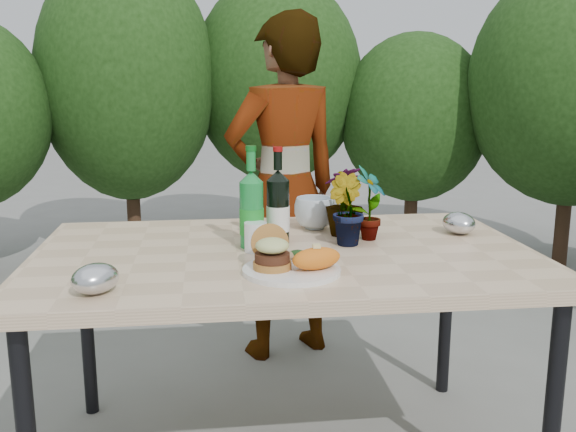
{
  "coord_description": "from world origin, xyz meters",
  "views": [
    {
      "loc": [
        -0.24,
        -1.98,
        1.29
      ],
      "look_at": [
        0.0,
        -0.08,
        0.88
      ],
      "focal_mm": 40.0,
      "sensor_mm": 36.0,
      "label": 1
    }
  ],
  "objects": [
    {
      "name": "seedling_mid",
      "position": [
        0.21,
        0.05,
        0.87
      ],
      "size": [
        0.16,
        0.17,
        0.24
      ],
      "primitive_type": "imported",
      "rotation": [
        0.0,
        0.0,
        2.12
      ],
      "color": "#28541D",
      "rests_on": "patio_table"
    },
    {
      "name": "shrub_hedge",
      "position": [
        0.29,
        1.53,
        1.15
      ],
      "size": [
        6.93,
        5.14,
        2.17
      ],
      "color": "#382316",
      "rests_on": "ground"
    },
    {
      "name": "person",
      "position": [
        0.1,
        0.91,
        0.79
      ],
      "size": [
        0.67,
        0.56,
        1.58
      ],
      "primitive_type": "imported",
      "rotation": [
        0.0,
        0.0,
        3.5
      ],
      "color": "#9B674D",
      "rests_on": "ground"
    },
    {
      "name": "grilled_veg",
      "position": [
        0.01,
        -0.15,
        0.78
      ],
      "size": [
        0.08,
        0.05,
        0.03
      ],
      "color": "olive",
      "rests_on": "dinner_plate"
    },
    {
      "name": "patio_table",
      "position": [
        0.0,
        0.0,
        0.69
      ],
      "size": [
        1.6,
        1.0,
        0.75
      ],
      "color": "beige",
      "rests_on": "ground"
    },
    {
      "name": "wine_bottle",
      "position": [
        -0.01,
        0.1,
        0.87
      ],
      "size": [
        0.08,
        0.08,
        0.32
      ],
      "rotation": [
        0.0,
        0.0,
        -0.42
      ],
      "color": "black",
      "rests_on": "patio_table"
    },
    {
      "name": "seedling_left",
      "position": [
        0.3,
        0.1,
        0.88
      ],
      "size": [
        0.16,
        0.16,
        0.25
      ],
      "primitive_type": "imported",
      "rotation": [
        0.0,
        0.0,
        0.87
      ],
      "color": "#29541D",
      "rests_on": "patio_table"
    },
    {
      "name": "blue_bowl",
      "position": [
        0.14,
        0.29,
        0.81
      ],
      "size": [
        0.19,
        0.19,
        0.12
      ],
      "primitive_type": "imported",
      "rotation": [
        0.0,
        0.0,
        0.32
      ],
      "color": "silver",
      "rests_on": "patio_table"
    },
    {
      "name": "sparkling_water",
      "position": [
        -0.1,
        0.06,
        0.87
      ],
      "size": [
        0.08,
        0.08,
        0.33
      ],
      "rotation": [
        0.0,
        0.0,
        0.23
      ],
      "color": "#178033",
      "rests_on": "patio_table"
    },
    {
      "name": "foil_packet_right",
      "position": [
        0.64,
        0.15,
        0.79
      ],
      "size": [
        0.13,
        0.15,
        0.08
      ],
      "primitive_type": "ellipsoid",
      "rotation": [
        0.0,
        0.0,
        1.73
      ],
      "color": "silver",
      "rests_on": "patio_table"
    },
    {
      "name": "seedling_right",
      "position": [
        0.23,
        0.18,
        0.87
      ],
      "size": [
        0.18,
        0.18,
        0.24
      ],
      "primitive_type": "imported",
      "rotation": [
        0.0,
        0.0,
        3.55
      ],
      "color": "#265E20",
      "rests_on": "patio_table"
    },
    {
      "name": "sweet_potato",
      "position": [
        0.06,
        -0.27,
        0.8
      ],
      "size": [
        0.17,
        0.12,
        0.06
      ],
      "primitive_type": "ellipsoid",
      "rotation": [
        0.0,
        0.0,
        0.35
      ],
      "color": "orange",
      "rests_on": "dinner_plate"
    },
    {
      "name": "dinner_plate",
      "position": [
        -0.01,
        -0.25,
        0.76
      ],
      "size": [
        0.28,
        0.28,
        0.01
      ],
      "primitive_type": "cylinder",
      "color": "white",
      "rests_on": "patio_table"
    },
    {
      "name": "plastic_cup",
      "position": [
        -0.09,
        -0.0,
        0.8
      ],
      "size": [
        0.07,
        0.07,
        0.09
      ],
      "primitive_type": "cylinder",
      "color": "white",
      "rests_on": "patio_table"
    },
    {
      "name": "burger_stack",
      "position": [
        -0.07,
        -0.23,
        0.81
      ],
      "size": [
        0.11,
        0.16,
        0.11
      ],
      "color": "#B7722D",
      "rests_on": "dinner_plate"
    },
    {
      "name": "foil_packet_left",
      "position": [
        -0.53,
        -0.36,
        0.79
      ],
      "size": [
        0.17,
        0.17,
        0.08
      ],
      "primitive_type": "ellipsoid",
      "rotation": [
        0.0,
        0.0,
        0.92
      ],
      "color": "#BBBDC2",
      "rests_on": "patio_table"
    }
  ]
}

